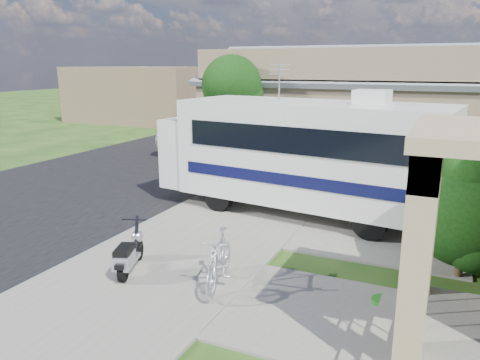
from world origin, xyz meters
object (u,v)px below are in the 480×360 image
at_px(shrub, 469,211).
at_px(garden_hose, 384,306).
at_px(bicycle, 219,263).
at_px(pickup_truck, 216,132).
at_px(van, 268,119).
at_px(scooter, 129,254).
at_px(motorhome, 301,152).

relative_size(shrub, garden_hose, 6.31).
bearing_deg(bicycle, pickup_truck, 104.57).
bearing_deg(shrub, van, 121.82).
bearing_deg(garden_hose, scooter, -172.66).
distance_m(shrub, pickup_truck, 15.48).
bearing_deg(motorhome, shrub, -25.34).
bearing_deg(scooter, bicycle, -14.31).
bearing_deg(shrub, pickup_truck, 135.81).
height_order(shrub, van, shrub).
distance_m(scooter, pickup_truck, 14.34).
relative_size(shrub, pickup_truck, 0.42).
height_order(bicycle, garden_hose, bicycle).
relative_size(bicycle, van, 0.30).
xyz_separation_m(motorhome, garden_hose, (3.00, -4.74, -1.70)).
bearing_deg(scooter, garden_hose, -12.95).
distance_m(shrub, garden_hose, 2.73).
distance_m(bicycle, van, 21.32).
xyz_separation_m(motorhome, bicycle, (0.01, -5.17, -1.26)).
bearing_deg(garden_hose, motorhome, 122.33).
bearing_deg(motorhome, scooter, -102.76).
distance_m(shrub, scooter, 6.81).
relative_size(scooter, van, 0.25).
bearing_deg(pickup_truck, garden_hose, 131.82).
bearing_deg(pickup_truck, shrub, 140.14).
bearing_deg(van, motorhome, -70.60).
relative_size(pickup_truck, van, 1.10).
bearing_deg(shrub, bicycle, -149.69).
xyz_separation_m(scooter, garden_hose, (4.94, 0.64, -0.35)).
bearing_deg(bicycle, shrub, 17.57).
bearing_deg(van, bicycle, -76.28).
relative_size(scooter, pickup_truck, 0.22).
bearing_deg(van, scooter, -81.50).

